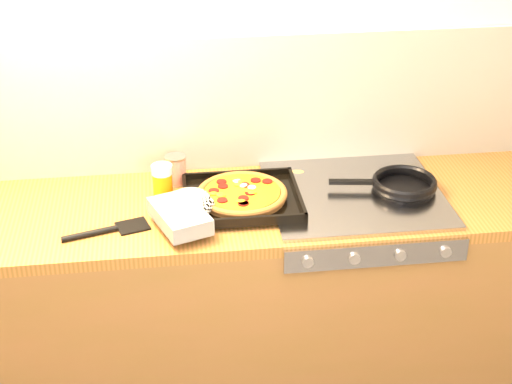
{
  "coord_description": "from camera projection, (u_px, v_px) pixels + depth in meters",
  "views": [
    {
      "loc": [
        -0.2,
        -1.24,
        2.21
      ],
      "look_at": [
        0.1,
        1.08,
        0.95
      ],
      "focal_mm": 55.0,
      "sensor_mm": 36.0,
      "label": 1
    }
  ],
  "objects": [
    {
      "name": "room_shell",
      "position": [
        217.0,
        105.0,
        2.82
      ],
      "size": [
        3.2,
        3.2,
        3.2
      ],
      "color": "white",
      "rests_on": "ground"
    },
    {
      "name": "counter_run",
      "position": [
        229.0,
        310.0,
        2.9
      ],
      "size": [
        3.2,
        0.62,
        0.9
      ],
      "color": "brown",
      "rests_on": "ground"
    },
    {
      "name": "stovetop",
      "position": [
        355.0,
        194.0,
        2.73
      ],
      "size": [
        0.6,
        0.56,
        0.02
      ],
      "primitive_type": "cube",
      "color": "#9D9EA3",
      "rests_on": "counter_run"
    },
    {
      "name": "pizza_on_tray",
      "position": [
        225.0,
        200.0,
        2.62
      ],
      "size": [
        0.52,
        0.45,
        0.07
      ],
      "color": "black",
      "rests_on": "stovetop"
    },
    {
      "name": "frying_pan",
      "position": [
        403.0,
        184.0,
        2.74
      ],
      "size": [
        0.39,
        0.26,
        0.04
      ],
      "color": "black",
      "rests_on": "stovetop"
    },
    {
      "name": "tomato_can",
      "position": [
        176.0,
        170.0,
        2.8
      ],
      "size": [
        0.08,
        0.08,
        0.11
      ],
      "color": "#AB200D",
      "rests_on": "counter_run"
    },
    {
      "name": "juice_glass",
      "position": [
        162.0,
        181.0,
        2.7
      ],
      "size": [
        0.09,
        0.09,
        0.12
      ],
      "color": "orange",
      "rests_on": "counter_run"
    },
    {
      "name": "wooden_spoon",
      "position": [
        273.0,
        173.0,
        2.87
      ],
      "size": [
        0.3,
        0.07,
        0.02
      ],
      "color": "olive",
      "rests_on": "counter_run"
    },
    {
      "name": "black_spatula",
      "position": [
        108.0,
        230.0,
        2.52
      ],
      "size": [
        0.28,
        0.13,
        0.02
      ],
      "color": "black",
      "rests_on": "counter_run"
    }
  ]
}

